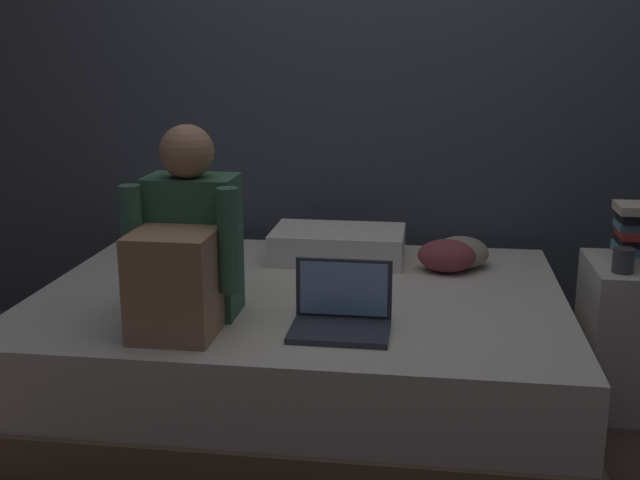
{
  "coord_description": "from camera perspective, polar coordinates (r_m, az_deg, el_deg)",
  "views": [
    {
      "loc": [
        0.27,
        -2.5,
        1.39
      ],
      "look_at": [
        -0.1,
        0.1,
        0.71
      ],
      "focal_mm": 44.18,
      "sensor_mm": 36.0,
      "label": 1
    }
  ],
  "objects": [
    {
      "name": "ground_plane",
      "position": [
        2.87,
        1.7,
        -14.53
      ],
      "size": [
        8.0,
        8.0,
        0.0
      ],
      "primitive_type": "plane",
      "color": "#47382D"
    },
    {
      "name": "bed",
      "position": [
        3.06,
        -1.38,
        -7.82
      ],
      "size": [
        2.0,
        1.5,
        0.46
      ],
      "color": "#7A6047",
      "rests_on": "ground_plane"
    },
    {
      "name": "clothes_pile",
      "position": [
        3.3,
        9.87,
        -0.97
      ],
      "size": [
        0.29,
        0.29,
        0.13
      ],
      "color": "gray",
      "rests_on": "bed"
    },
    {
      "name": "laptop",
      "position": [
        2.57,
        1.66,
        -5.36
      ],
      "size": [
        0.32,
        0.23,
        0.22
      ],
      "color": "#333842",
      "rests_on": "bed"
    },
    {
      "name": "pillow",
      "position": [
        3.38,
        1.33,
        -0.33
      ],
      "size": [
        0.56,
        0.36,
        0.13
      ],
      "primitive_type": "cube",
      "color": "silver",
      "rests_on": "bed"
    },
    {
      "name": "mug",
      "position": [
        3.03,
        21.11,
        -1.39
      ],
      "size": [
        0.08,
        0.08,
        0.09
      ],
      "primitive_type": "cylinder",
      "color": "#3D3D42",
      "rests_on": "nightstand"
    },
    {
      "name": "wall_back",
      "position": [
        3.71,
        4.02,
        13.77
      ],
      "size": [
        5.6,
        0.1,
        2.7
      ],
      "primitive_type": "cube",
      "color": "#424751",
      "rests_on": "ground_plane"
    },
    {
      "name": "person_sitting",
      "position": [
        2.62,
        -9.72,
        -0.69
      ],
      "size": [
        0.39,
        0.44,
        0.66
      ],
      "color": "#38664C",
      "rests_on": "bed"
    }
  ]
}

